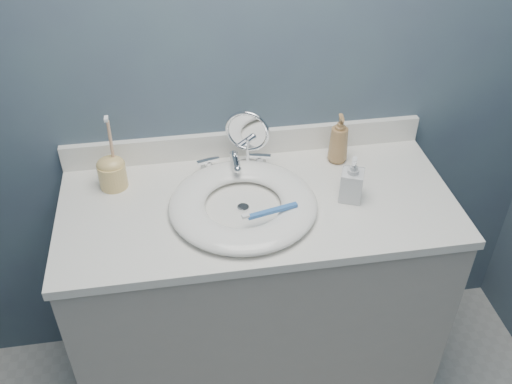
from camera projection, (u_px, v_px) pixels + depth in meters
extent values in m
cube|color=#435165|center=(244.00, 67.00, 1.78)|extent=(2.20, 0.02, 2.40)
cube|color=#A29C94|center=(258.00, 300.00, 2.04)|extent=(1.20, 0.55, 0.85)
cube|color=white|center=(258.00, 205.00, 1.77)|extent=(1.22, 0.57, 0.03)
cube|color=white|center=(245.00, 143.00, 1.94)|extent=(1.22, 0.02, 0.09)
cylinder|color=silver|center=(243.00, 208.00, 1.73)|extent=(0.04, 0.04, 0.01)
cube|color=silver|center=(234.00, 168.00, 1.89)|extent=(0.22, 0.05, 0.01)
cylinder|color=silver|center=(234.00, 160.00, 1.87)|extent=(0.03, 0.03, 0.06)
cylinder|color=silver|center=(236.00, 161.00, 1.82)|extent=(0.02, 0.09, 0.02)
sphere|color=silver|center=(237.00, 169.00, 1.79)|extent=(0.03, 0.03, 0.03)
cylinder|color=silver|center=(208.00, 166.00, 1.87)|extent=(0.02, 0.02, 0.03)
cube|color=silver|center=(208.00, 161.00, 1.86)|extent=(0.08, 0.03, 0.01)
cylinder|color=silver|center=(259.00, 161.00, 1.89)|extent=(0.02, 0.02, 0.03)
cube|color=silver|center=(259.00, 156.00, 1.88)|extent=(0.08, 0.03, 0.01)
cylinder|color=silver|center=(248.00, 167.00, 1.90)|extent=(0.08, 0.08, 0.01)
cylinder|color=silver|center=(248.00, 153.00, 1.86)|extent=(0.01, 0.01, 0.11)
torus|color=silver|center=(247.00, 131.00, 1.81)|extent=(0.14, 0.07, 0.15)
cylinder|color=white|center=(247.00, 131.00, 1.81)|extent=(0.11, 0.05, 0.12)
imported|color=#9F7748|center=(339.00, 139.00, 1.88)|extent=(0.07, 0.07, 0.17)
imported|color=silver|center=(352.00, 179.00, 1.73)|extent=(0.09, 0.09, 0.15)
cylinder|color=#E0BD70|center=(113.00, 175.00, 1.80)|extent=(0.09, 0.09, 0.08)
ellipsoid|color=#E0BD70|center=(111.00, 165.00, 1.77)|extent=(0.09, 0.08, 0.05)
cylinder|color=#E9AF84|center=(111.00, 143.00, 1.72)|extent=(0.02, 0.03, 0.17)
cube|color=white|center=(106.00, 119.00, 1.66)|extent=(0.01, 0.02, 0.01)
cube|color=#356EBC|center=(273.00, 211.00, 1.66)|extent=(0.15, 0.05, 0.01)
cube|color=white|center=(246.00, 216.00, 1.62)|extent=(0.02, 0.02, 0.01)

